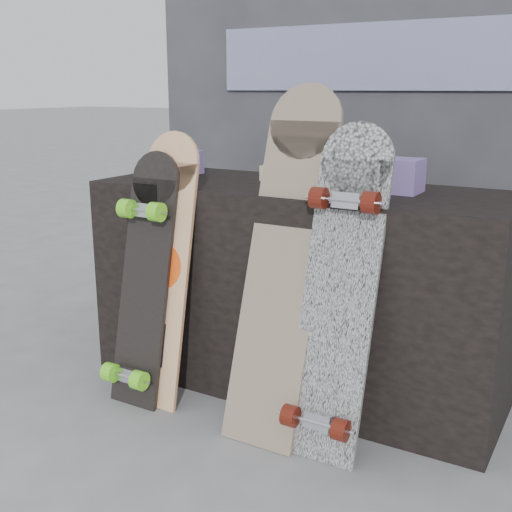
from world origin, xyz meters
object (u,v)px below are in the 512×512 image
Objects in this scene: longboard_geisha at (163,262)px; skateboard_dark at (143,277)px; vendor_table at (299,287)px; longboard_celtic at (286,251)px; longboard_cascadia at (339,287)px.

longboard_geisha is 0.09m from skateboard_dark.
vendor_table is 1.35× the size of longboard_celtic.
longboard_celtic is 0.24m from longboard_cascadia.
vendor_table is at bearing 131.13° from longboard_cascadia.
longboard_geisha is at bearing -136.77° from vendor_table.
longboard_celtic is (0.10, -0.32, 0.23)m from vendor_table.
longboard_celtic reaches higher than longboard_geisha.
longboard_geisha is at bearing 39.34° from skateboard_dark.
skateboard_dark is (-0.76, -0.05, -0.07)m from longboard_cascadia.
longboard_celtic is (0.49, 0.05, 0.09)m from longboard_geisha.
longboard_celtic is 1.26× the size of skateboard_dark.
longboard_geisha is (-0.39, -0.36, 0.13)m from vendor_table.
longboard_cascadia is at bearing 3.45° from skateboard_dark.
longboard_geisha reaches higher than vendor_table.
vendor_table is at bearing 43.23° from longboard_geisha.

